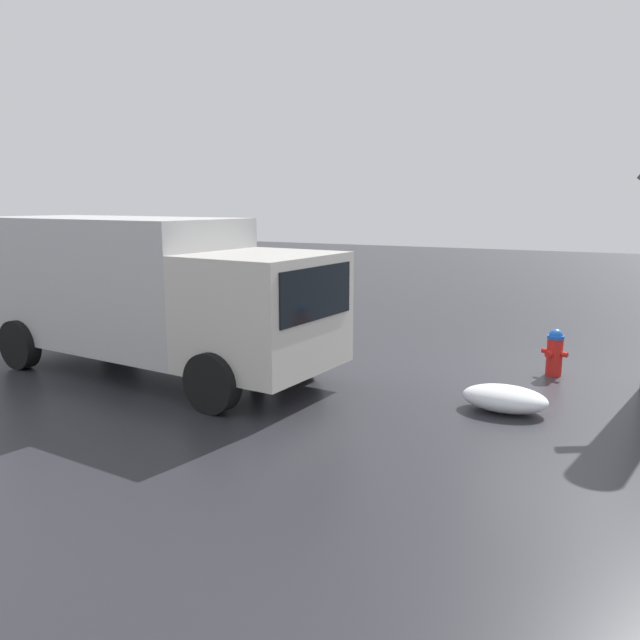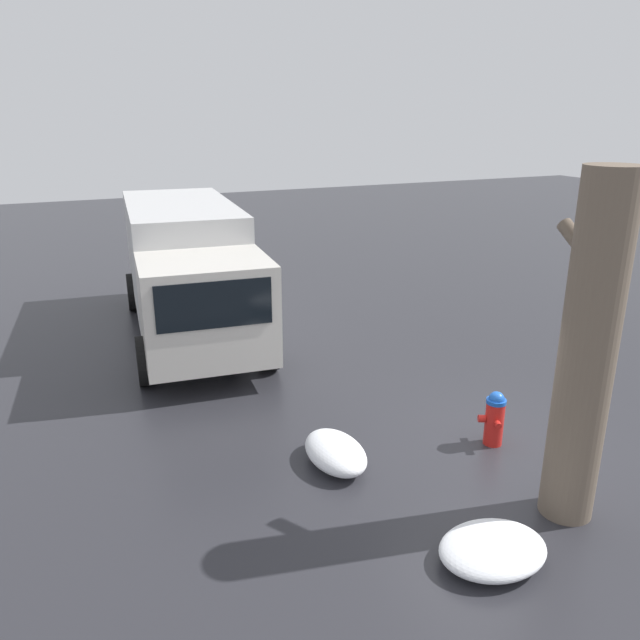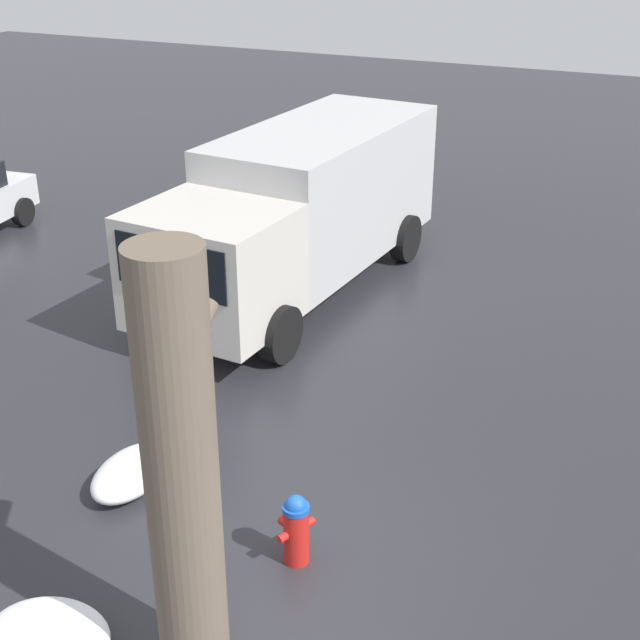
% 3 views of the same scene
% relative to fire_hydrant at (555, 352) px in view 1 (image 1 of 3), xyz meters
% --- Properties ---
extents(ground_plane, '(60.00, 60.00, 0.00)m').
position_rel_fire_hydrant_xyz_m(ground_plane, '(-0.00, -0.00, -0.43)').
color(ground_plane, '#28282D').
extents(fire_hydrant, '(0.47, 0.38, 0.83)m').
position_rel_fire_hydrant_xyz_m(fire_hydrant, '(0.00, 0.00, 0.00)').
color(fire_hydrant, red).
rests_on(fire_hydrant, ground_plane).
extents(delivery_truck, '(7.16, 3.02, 2.74)m').
position_rel_fire_hydrant_xyz_m(delivery_truck, '(6.64, 2.98, 1.08)').
color(delivery_truck, beige).
rests_on(delivery_truck, ground_plane).
extents(pedestrian, '(0.35, 0.35, 1.59)m').
position_rel_fire_hydrant_xyz_m(pedestrian, '(4.45, 2.70, 0.44)').
color(pedestrian, '#23232D').
rests_on(pedestrian, ground_plane).
extents(snow_pile_curbside, '(1.23, 0.75, 0.38)m').
position_rel_fire_hydrant_xyz_m(snow_pile_curbside, '(0.41, 2.36, -0.24)').
color(snow_pile_curbside, white).
rests_on(snow_pile_curbside, ground_plane).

